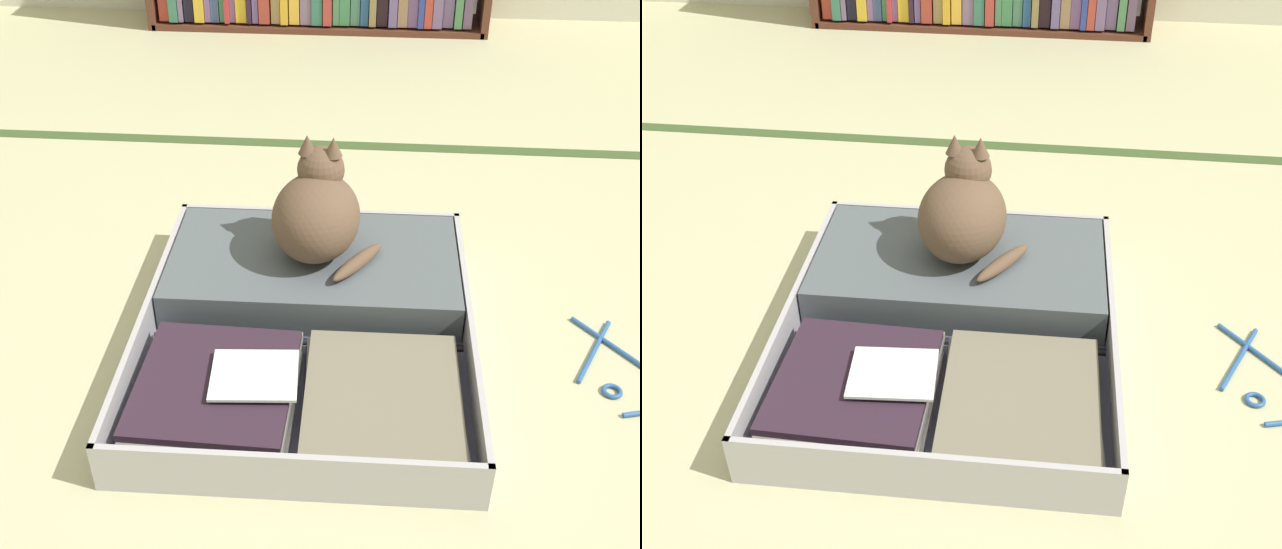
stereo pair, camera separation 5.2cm
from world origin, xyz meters
The scene contains 5 objects.
ground_plane centered at (0.00, 0.00, 0.00)m, with size 10.00×10.00×0.00m, color #BFBC90.
tatami_border centered at (0.00, 1.16, 0.00)m, with size 4.80×0.05×0.00m.
open_suitcase centered at (-0.04, 0.25, 0.05)m, with size 0.68×0.80×0.11m.
black_cat centered at (-0.03, 0.42, 0.21)m, with size 0.27×0.26×0.27m.
clothes_hanger centered at (0.63, 0.17, 0.01)m, with size 0.29×0.32×0.01m.
Camera 1 is at (0.09, -1.05, 1.11)m, focal length 44.59 mm.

